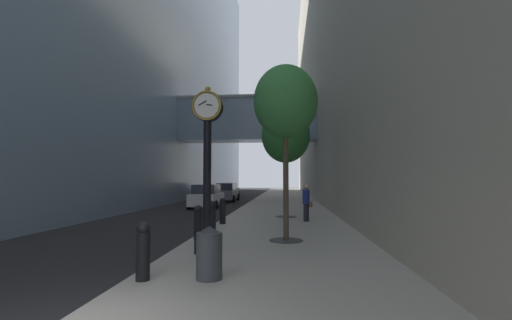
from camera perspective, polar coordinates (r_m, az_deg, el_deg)
ground_plane at (r=31.30m, az=-1.10°, el=-6.95°), size 110.00×110.00×0.00m
sidewalk_right at (r=34.13m, az=4.41°, el=-6.50°), size 5.93×80.00×0.14m
building_block_left at (r=40.76m, az=-17.52°, el=22.16°), size 21.85×80.00×38.94m
building_block_right at (r=37.63m, az=16.43°, el=19.34°), size 9.00×80.00×32.78m
street_clock at (r=9.92m, az=-7.79°, el=-0.02°), size 0.84×0.55×4.58m
bollard_nearest at (r=7.61m, az=-17.56°, el=-13.42°), size 0.28×0.28×1.16m
bollard_third at (r=11.81m, az=-9.20°, el=-9.76°), size 0.28×0.28×1.16m
bollard_fourth at (r=13.97m, az=-6.97°, el=-8.73°), size 0.28×0.28×1.16m
bollard_fifth at (r=16.15m, az=-5.34°, el=-7.97°), size 0.28×0.28×1.16m
street_tree_near at (r=11.98m, az=4.73°, el=9.10°), size 2.11×2.11×5.77m
street_tree_mid_near at (r=19.17m, az=4.75°, el=3.92°), size 2.57×2.57×5.81m
trash_bin at (r=7.43m, az=-7.47°, el=-14.32°), size 0.53×0.53×1.05m
pedestrian_walking at (r=17.16m, az=8.02°, el=-6.58°), size 0.52×0.44×1.75m
car_grey_near at (r=34.49m, az=-4.69°, el=-5.19°), size 1.97×4.47×1.74m
car_white_mid at (r=26.84m, az=-7.86°, el=-5.79°), size 2.14×4.37×1.73m
car_black_far at (r=42.94m, az=-4.28°, el=-4.79°), size 2.00×4.55×1.69m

